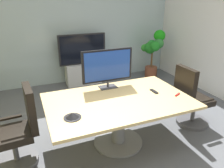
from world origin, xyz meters
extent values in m
plane|color=#515459|center=(0.00, 0.00, 0.00)|extent=(7.11, 7.11, 0.00)
cube|color=#9EB2B7|center=(0.00, 3.06, 1.37)|extent=(5.43, 0.10, 2.74)
cube|color=tan|center=(-0.13, 0.04, 0.73)|extent=(2.09, 1.32, 0.04)
cylinder|color=slate|center=(-0.13, 0.04, 0.36)|extent=(0.20, 0.20, 0.71)
cylinder|color=slate|center=(-0.13, 0.04, 0.01)|extent=(0.76, 0.76, 0.03)
cylinder|color=#4C4C51|center=(-1.60, 0.16, 0.03)|extent=(0.56, 0.56, 0.06)
cylinder|color=#4C4C51|center=(-1.60, 0.16, 0.24)|extent=(0.07, 0.07, 0.36)
cube|color=black|center=(-1.60, 0.16, 0.46)|extent=(0.51, 0.51, 0.10)
cube|color=black|center=(-1.33, 0.17, 0.79)|extent=(0.12, 0.46, 0.60)
cube|color=black|center=(-1.60, 0.42, 0.58)|extent=(0.28, 0.07, 0.03)
cube|color=black|center=(-1.56, -0.10, 0.58)|extent=(0.28, 0.07, 0.03)
cylinder|color=#4C4C51|center=(1.35, 0.04, 0.03)|extent=(0.56, 0.56, 0.06)
cylinder|color=#4C4C51|center=(1.35, 0.04, 0.24)|extent=(0.07, 0.07, 0.36)
cube|color=black|center=(1.35, 0.04, 0.46)|extent=(0.48, 0.48, 0.10)
cube|color=black|center=(1.08, 0.04, 0.79)|extent=(0.09, 0.46, 0.60)
cube|color=black|center=(1.33, -0.22, 0.58)|extent=(0.28, 0.05, 0.03)
cube|color=black|center=(1.33, 0.30, 0.58)|extent=(0.28, 0.05, 0.03)
cube|color=#333338|center=(-0.11, 0.52, 0.76)|extent=(0.28, 0.18, 0.02)
cylinder|color=#333338|center=(-0.11, 0.52, 0.82)|extent=(0.04, 0.04, 0.10)
cube|color=black|center=(-0.11, 0.53, 1.13)|extent=(0.84, 0.04, 0.52)
cube|color=navy|center=(-0.11, 0.51, 1.13)|extent=(0.77, 0.01, 0.47)
cube|color=#B7BABC|center=(0.06, 2.71, 0.28)|extent=(0.90, 0.36, 0.55)
cube|color=black|center=(0.06, 2.69, 0.93)|extent=(1.20, 0.06, 0.76)
cube|color=black|center=(0.06, 2.65, 0.93)|extent=(1.12, 0.01, 0.69)
cylinder|color=brown|center=(1.99, 2.47, 0.15)|extent=(0.34, 0.34, 0.30)
cylinder|color=brown|center=(1.99, 2.47, 0.52)|extent=(0.05, 0.05, 0.44)
sphere|color=#199115|center=(2.17, 2.43, 1.17)|extent=(0.31, 0.31, 0.31)
sphere|color=green|center=(2.09, 2.65, 0.88)|extent=(0.29, 0.29, 0.29)
sphere|color=#2E8E2A|center=(1.85, 2.65, 0.82)|extent=(0.21, 0.21, 0.21)
sphere|color=#1B6B1D|center=(1.89, 2.44, 0.86)|extent=(0.32, 0.32, 0.32)
sphere|color=#1E7D22|center=(1.94, 2.26, 0.93)|extent=(0.26, 0.26, 0.26)
sphere|color=#2C7733|center=(2.10, 2.35, 0.98)|extent=(0.28, 0.28, 0.28)
cone|color=black|center=(-0.87, -0.21, 0.79)|extent=(0.19, 0.19, 0.07)
cylinder|color=black|center=(-0.87, -0.21, 0.76)|extent=(0.22, 0.22, 0.01)
cube|color=black|center=(0.50, 0.08, 0.76)|extent=(0.06, 0.17, 0.02)
cube|color=red|center=(0.76, -0.17, 0.76)|extent=(0.13, 0.08, 0.02)
camera|label=1|loc=(-1.31, -2.54, 2.14)|focal=34.65mm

